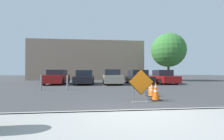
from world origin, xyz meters
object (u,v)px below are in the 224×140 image
traffic_cone_nearest (156,91)px  traffic_cone_third (151,88)px  traffic_cone_second (152,90)px  parked_car_fourth (138,77)px  parked_car_nearest (57,77)px  parked_car_fifth (163,77)px  bollard_second (41,82)px  parked_car_second (85,78)px  bollard_nearest (67,82)px  road_closed_sign (141,85)px  parked_car_third (112,77)px

traffic_cone_nearest → traffic_cone_third: (0.56, 2.14, -0.09)m
traffic_cone_second → parked_car_fourth: bearing=79.2°
parked_car_nearest → parked_car_fifth: 11.31m
traffic_cone_second → parked_car_fifth: size_ratio=0.14×
parked_car_nearest → bollard_second: bearing=93.6°
traffic_cone_third → parked_car_second: size_ratio=0.15×
traffic_cone_third → traffic_cone_nearest: bearing=-104.5°
parked_car_nearest → bollard_second: parked_car_nearest is taller
parked_car_fourth → traffic_cone_second: bearing=76.7°
parked_car_fourth → traffic_cone_third: bearing=77.6°
traffic_cone_second → bollard_nearest: (-4.86, 3.27, 0.22)m
road_closed_sign → parked_car_fifth: parked_car_fifth is taller
parked_car_nearest → parked_car_fifth: bearing=-179.9°
bollard_nearest → parked_car_third: bearing=53.7°
parked_car_fifth → road_closed_sign: bearing=62.7°
road_closed_sign → traffic_cone_second: 1.82m
parked_car_fifth → bollard_second: parked_car_fifth is taller
bollard_second → parked_car_fourth: bearing=31.5°
road_closed_sign → bollard_nearest: (-3.84, 4.72, -0.19)m
traffic_cone_third → bollard_second: bollard_second is taller
traffic_cone_nearest → parked_car_nearest: 11.65m
parked_car_nearest → parked_car_fourth: 8.48m
traffic_cone_nearest → traffic_cone_second: 1.09m
parked_car_second → bollard_nearest: bearing=82.1°
traffic_cone_second → parked_car_third: parked_car_third is taller
parked_car_second → parked_car_third: 2.83m
parked_car_fifth → parked_car_fourth: bearing=3.7°
parked_car_second → traffic_cone_second: bearing=117.1°
road_closed_sign → parked_car_fourth: parked_car_fourth is taller
parked_car_fourth → bollard_nearest: parked_car_fourth is taller
road_closed_sign → bollard_nearest: road_closed_sign is taller
bollard_second → road_closed_sign: bearing=-40.1°
parked_car_fourth → bollard_nearest: bearing=35.5°
traffic_cone_nearest → traffic_cone_second: size_ratio=1.25×
traffic_cone_nearest → parked_car_third: (-1.00, 9.25, 0.30)m
traffic_cone_nearest → bollard_nearest: bollard_nearest is taller
traffic_cone_third → bollard_second: bearing=162.5°
parked_car_nearest → bollard_nearest: parked_car_nearest is taller
parked_car_third → parked_car_nearest: bearing=-2.6°
bollard_nearest → bollard_second: bollard_second is taller
parked_car_third → bollard_nearest: size_ratio=4.54×
parked_car_fourth → bollard_second: size_ratio=4.68×
parked_car_fifth → parked_car_third: bearing=3.6°
road_closed_sign → traffic_cone_nearest: (0.79, 0.39, -0.32)m
traffic_cone_second → traffic_cone_third: 1.13m
traffic_cone_third → parked_car_nearest: (-7.21, 7.42, 0.38)m
traffic_cone_nearest → parked_car_nearest: size_ratio=0.20×
bollard_nearest → bollard_second: (-1.77, 0.00, 0.00)m
road_closed_sign → bollard_second: road_closed_sign is taller
traffic_cone_nearest → traffic_cone_third: traffic_cone_nearest is taller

